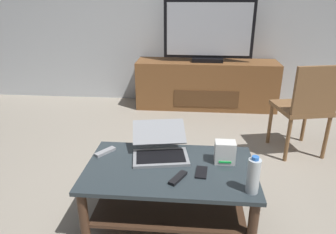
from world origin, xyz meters
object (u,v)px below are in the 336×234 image
media_cabinet (206,84)px  tv_remote (178,178)px  television (209,32)px  soundbar_remote (105,152)px  laptop (160,147)px  router_box (225,152)px  dining_chair (306,105)px  cell_phone (201,172)px  water_bottle_near (253,176)px  coffee_table (170,184)px

media_cabinet → tv_remote: bearing=-95.7°
media_cabinet → tv_remote: media_cabinet is taller
media_cabinet → television: bearing=-90.0°
television → tv_remote: (-0.24, -2.44, -0.57)m
tv_remote → soundbar_remote: (-0.54, 0.29, 0.00)m
laptop → router_box: 0.45m
media_cabinet → laptop: size_ratio=4.07×
dining_chair → cell_phone: (-0.98, -1.10, -0.09)m
dining_chair → router_box: 1.25m
dining_chair → router_box: size_ratio=6.02×
television → media_cabinet: bearing=90.0°
media_cabinet → laptop: bearing=-100.2°
cell_phone → soundbar_remote: bearing=168.8°
laptop → water_bottle_near: water_bottle_near is taller
laptop → cell_phone: size_ratio=3.26×
dining_chair → water_bottle_near: dining_chair is taller
television → router_box: bearing=-88.6°
coffee_table → media_cabinet: size_ratio=0.60×
water_bottle_near → tv_remote: 0.45m
laptop → tv_remote: 0.34m
television → dining_chair: television is taller
television → water_bottle_near: bearing=-85.8°
coffee_table → dining_chair: bearing=41.5°
television → router_box: television is taller
router_box → cell_phone: bearing=-135.8°
media_cabinet → water_bottle_near: (0.18, -2.55, 0.21)m
dining_chair → soundbar_remote: size_ratio=5.66×
media_cabinet → soundbar_remote: media_cabinet is taller
dining_chair → soundbar_remote: bearing=-151.7°
water_bottle_near → tv_remote: water_bottle_near is taller
media_cabinet → dining_chair: size_ratio=2.05×
cell_phone → water_bottle_near: bearing=-25.8°
laptop → dining_chair: bearing=34.6°
media_cabinet → dining_chair: 1.57m
coffee_table → tv_remote: tv_remote is taller
media_cabinet → soundbar_remote: (-0.78, -2.18, 0.11)m
dining_chair → laptop: dining_chair is taller
media_cabinet → cell_phone: bearing=-92.4°
television → laptop: size_ratio=2.49×
coffee_table → media_cabinet: bearing=82.6°
tv_remote → media_cabinet: bearing=112.1°
laptop → media_cabinet: bearing=79.8°
television → soundbar_remote: 2.36m
water_bottle_near → soundbar_remote: (-0.96, 0.38, -0.10)m
cell_phone → soundbar_remote: size_ratio=0.88×
dining_chair → router_box: bearing=-131.0°
water_bottle_near → cell_phone: 0.35m
soundbar_remote → laptop: bearing=39.6°
coffee_table → media_cabinet: 2.35m
coffee_table → dining_chair: 1.59m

